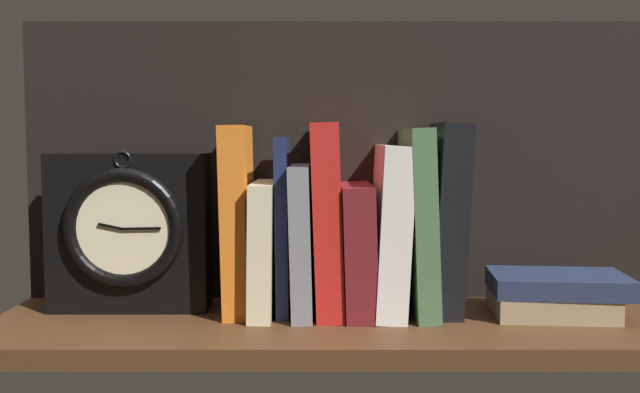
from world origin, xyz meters
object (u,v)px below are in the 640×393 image
(book_orange_pandolfini, at_px, (235,219))
(framed_clock, at_px, (125,231))
(book_navy_bierce, at_px, (280,225))
(book_green_romantic, at_px, (415,221))
(book_maroon_dawkins, at_px, (354,248))
(book_black_skeptic, at_px, (443,218))
(book_gray_chess, at_px, (298,239))
(book_stack_side, at_px, (551,293))
(book_cream_twain, at_px, (260,247))
(book_white_catcher, at_px, (387,229))
(book_red_requiem, at_px, (324,218))

(book_orange_pandolfini, xyz_separation_m, framed_clock, (-0.15, 0.00, -0.02))
(book_navy_bierce, xyz_separation_m, book_green_romantic, (0.18, 0.00, 0.01))
(book_maroon_dawkins, bearing_deg, book_navy_bierce, 180.00)
(book_green_romantic, height_order, book_black_skeptic, book_black_skeptic)
(book_gray_chess, relative_size, book_stack_side, 1.07)
(book_cream_twain, distance_m, framed_clock, 0.19)
(book_white_catcher, bearing_deg, book_red_requiem, 180.00)
(book_gray_chess, distance_m, book_black_skeptic, 0.20)
(book_gray_chess, bearing_deg, book_green_romantic, 0.00)
(book_orange_pandolfini, relative_size, book_white_catcher, 1.12)
(book_navy_bierce, height_order, book_maroon_dawkins, book_navy_bierce)
(book_red_requiem, distance_m, book_black_skeptic, 0.16)
(book_stack_side, bearing_deg, book_navy_bierce, 176.78)
(book_navy_bierce, xyz_separation_m, book_stack_side, (0.36, -0.02, -0.09))
(book_navy_bierce, relative_size, book_stack_side, 1.27)
(book_gray_chess, xyz_separation_m, book_maroon_dawkins, (0.08, 0.00, -0.01))
(book_green_romantic, xyz_separation_m, book_stack_side, (0.18, -0.02, -0.10))
(book_green_romantic, relative_size, framed_clock, 1.13)
(book_cream_twain, distance_m, book_white_catcher, 0.17)
(book_white_catcher, bearing_deg, book_black_skeptic, 0.00)
(book_navy_bierce, height_order, book_green_romantic, book_green_romantic)
(book_white_catcher, bearing_deg, book_navy_bierce, 180.00)
(book_red_requiem, xyz_separation_m, book_maroon_dawkins, (0.04, 0.00, -0.04))
(book_gray_chess, bearing_deg, book_stack_side, -3.46)
(book_cream_twain, xyz_separation_m, book_maroon_dawkins, (0.13, 0.00, -0.00))
(book_stack_side, bearing_deg, book_red_requiem, 176.15)
(book_navy_bierce, relative_size, book_maroon_dawkins, 1.37)
(book_white_catcher, relative_size, framed_clock, 1.03)
(book_gray_chess, xyz_separation_m, book_white_catcher, (0.12, 0.00, 0.01))
(book_gray_chess, bearing_deg, framed_clock, 179.25)
(book_maroon_dawkins, height_order, book_stack_side, book_maroon_dawkins)
(book_maroon_dawkins, height_order, book_black_skeptic, book_black_skeptic)
(book_green_romantic, height_order, book_stack_side, book_green_romantic)
(book_green_romantic, bearing_deg, book_cream_twain, 180.00)
(book_maroon_dawkins, bearing_deg, book_black_skeptic, 0.00)
(book_gray_chess, distance_m, book_white_catcher, 0.12)
(book_green_romantic, bearing_deg, book_white_catcher, 180.00)
(book_orange_pandolfini, xyz_separation_m, book_green_romantic, (0.25, 0.00, -0.00))
(book_cream_twain, height_order, framed_clock, framed_clock)
(book_green_romantic, height_order, framed_clock, book_green_romantic)
(book_red_requiem, height_order, book_white_catcher, book_red_requiem)
(book_cream_twain, xyz_separation_m, book_gray_chess, (0.05, 0.00, 0.01))
(book_maroon_dawkins, bearing_deg, book_gray_chess, 180.00)
(book_maroon_dawkins, distance_m, book_green_romantic, 0.09)
(book_orange_pandolfini, bearing_deg, book_navy_bierce, 0.00)
(book_green_romantic, bearing_deg, book_red_requiem, 180.00)
(book_maroon_dawkins, relative_size, book_green_romantic, 0.70)
(book_orange_pandolfini, bearing_deg, book_gray_chess, 0.00)
(framed_clock, bearing_deg, book_black_skeptic, -0.41)
(framed_clock, bearing_deg, book_navy_bierce, -0.84)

